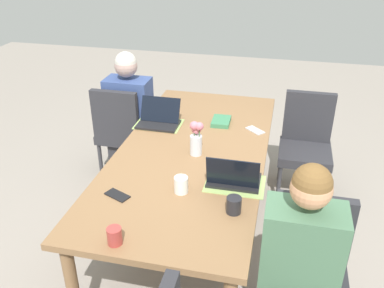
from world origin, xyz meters
TOP-DOWN VIEW (x-y plane):
  - ground_plane at (0.00, 0.00)m, footprint 10.00×10.00m
  - dining_table at (0.00, 0.00)m, footprint 2.23×1.03m
  - chair_far_left_near at (0.71, 0.83)m, footprint 0.44×0.44m
  - person_far_left_near at (0.79, 0.77)m, footprint 0.36×0.40m
  - chair_near_left_mid at (-0.72, -0.82)m, footprint 0.44×0.44m
  - person_near_left_mid at (-0.79, -0.76)m, footprint 0.36×0.40m
  - chair_near_left_far at (0.84, -0.82)m, footprint 0.44×0.44m
  - flower_vase at (-0.05, -0.04)m, footprint 0.09×0.09m
  - placemat_far_left_near at (0.35, 0.35)m, footprint 0.26×0.36m
  - placemat_near_left_mid at (-0.36, -0.35)m, footprint 0.26×0.36m
  - laptop_near_left_mid at (-0.36, -0.34)m, footprint 0.22×0.32m
  - laptop_far_left_near at (0.35, 0.35)m, footprint 0.22×0.32m
  - coffee_mug_near_left at (-1.02, 0.15)m, footprint 0.08×0.08m
  - coffee_mug_near_right at (-0.64, -0.38)m, footprint 0.08×0.08m
  - coffee_mug_centre_left at (-0.51, -0.05)m, footprint 0.08×0.08m
  - book_red_cover at (0.49, -0.12)m, footprint 0.20×0.15m
  - phone_black at (-0.64, 0.30)m, footprint 0.13×0.17m
  - phone_silver at (0.41, -0.40)m, footprint 0.15×0.16m

SIDE VIEW (x-z plane):
  - ground_plane at x=0.00m, z-range 0.00..0.00m
  - chair_far_left_near at x=0.71m, z-range 0.05..0.95m
  - chair_near_left_mid at x=-0.72m, z-range 0.05..0.95m
  - chair_near_left_far at x=0.84m, z-range 0.05..0.95m
  - person_far_left_near at x=0.79m, z-range -0.07..1.12m
  - person_near_left_mid at x=-0.79m, z-range -0.07..1.12m
  - dining_table at x=0.00m, z-range 0.31..1.06m
  - placemat_far_left_near at x=0.35m, z-range 0.75..0.76m
  - placemat_near_left_mid at x=-0.36m, z-range 0.75..0.76m
  - phone_black at x=-0.64m, z-range 0.75..0.76m
  - phone_silver at x=0.41m, z-range 0.75..0.76m
  - book_red_cover at x=0.49m, z-range 0.75..0.79m
  - laptop_far_left_near at x=0.35m, z-range 0.70..0.89m
  - laptop_near_left_mid at x=-0.36m, z-range 0.69..0.90m
  - coffee_mug_near_left at x=-1.02m, z-range 0.75..0.84m
  - coffee_mug_near_right at x=-0.64m, z-range 0.75..0.85m
  - coffee_mug_centre_left at x=-0.51m, z-range 0.75..0.85m
  - flower_vase at x=-0.05m, z-range 0.76..1.01m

